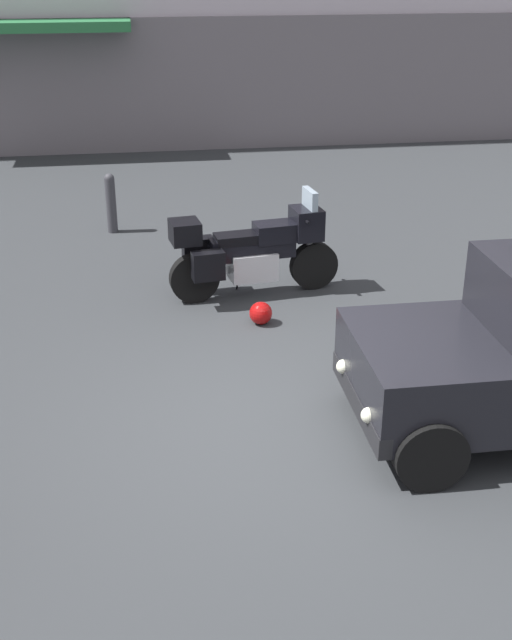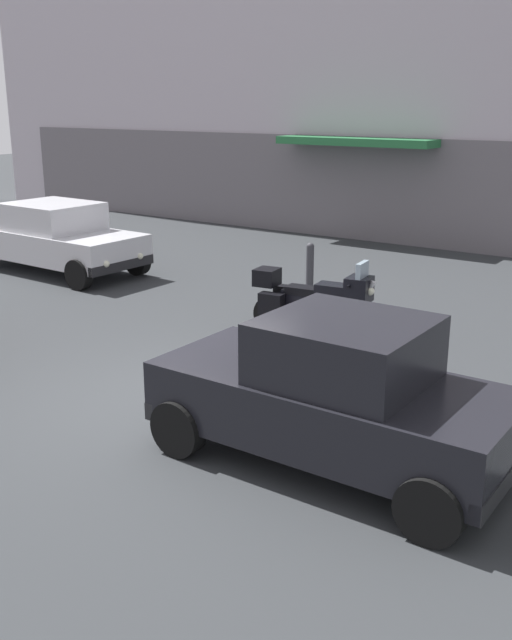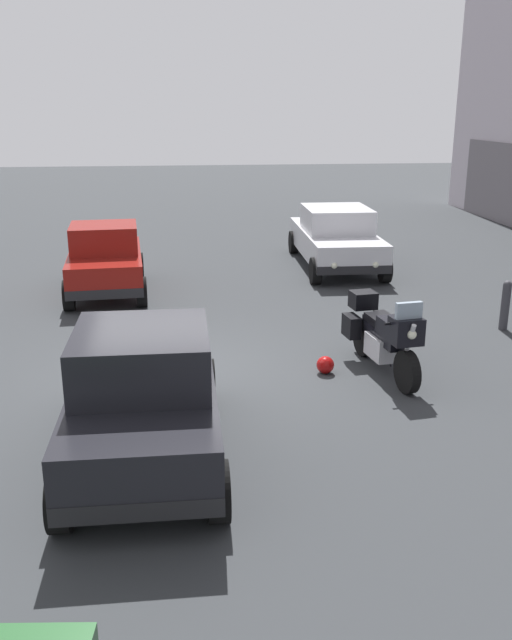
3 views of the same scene
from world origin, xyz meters
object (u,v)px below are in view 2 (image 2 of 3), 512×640
object	(u,v)px
car_sedan_far	(53,237)
bollard_curbside	(310,264)
helmet	(282,345)
motorcycle	(315,302)
car_hatchback_near	(334,394)

from	to	relation	value
car_sedan_far	bollard_curbside	xyz separation A→B (m)	(5.57, 1.97, -0.28)
car_sedan_far	helmet	bearing A→B (deg)	-12.69
motorcycle	car_hatchback_near	xyz separation A→B (m)	(2.36, -3.61, 0.19)
bollard_curbside	car_sedan_far	bearing A→B (deg)	-160.50
motorcycle	car_sedan_far	size ratio (longest dim) A/B	0.49
motorcycle	car_sedan_far	world-z (taller)	car_sedan_far
car_hatchback_near	bollard_curbside	world-z (taller)	car_hatchback_near
motorcycle	car_sedan_far	xyz separation A→B (m)	(-7.39, 0.93, 0.16)
car_hatchback_near	bollard_curbside	size ratio (longest dim) A/B	4.08
helmet	car_sedan_far	world-z (taller)	car_sedan_far
helmet	motorcycle	bearing A→B (deg)	88.33
car_sedan_far	bollard_curbside	size ratio (longest dim) A/B	4.84
helmet	car_hatchback_near	xyz separation A→B (m)	(2.38, -2.70, 0.67)
motorcycle	car_hatchback_near	bearing A→B (deg)	-64.56
motorcycle	car_sedan_far	distance (m)	7.45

